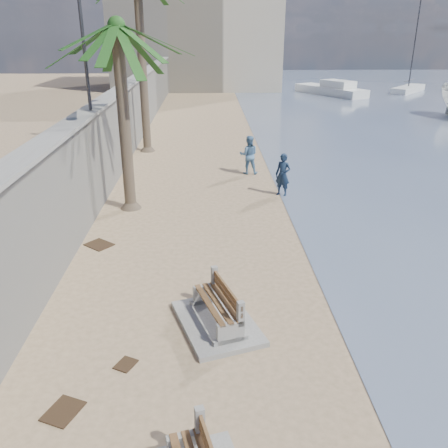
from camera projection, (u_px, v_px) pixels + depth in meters
name	position (u px, v px, depth m)	size (l,w,h in m)	color
seawall	(127.00, 122.00, 25.04)	(0.45, 70.00, 3.50)	gray
wall_cap	(124.00, 87.00, 24.35)	(0.80, 70.00, 0.12)	gray
end_building	(196.00, 22.00, 52.68)	(18.00, 12.00, 14.00)	#B7AA93
bench_far	(217.00, 310.00, 10.74)	(2.22, 2.68, 0.97)	gray
palm_mid	(117.00, 28.00, 15.58)	(5.00, 5.00, 7.32)	brown
streetlight	(81.00, 18.00, 15.78)	(0.28, 0.28, 5.12)	#2D2D33
person_a	(283.00, 172.00, 19.02)	(0.71, 0.48, 1.98)	#15243A
person_b	(249.00, 153.00, 21.90)	(0.95, 0.74, 1.98)	teal
yacht_far	(330.00, 91.00, 48.50)	(8.32, 2.33, 1.50)	silver
sailboat_west	(408.00, 89.00, 50.61)	(5.36, 5.94, 9.55)	silver
debris_b	(63.00, 411.00, 8.43)	(0.67, 0.54, 0.03)	#382616
debris_c	(99.00, 245.00, 14.92)	(0.80, 0.64, 0.03)	#382616
debris_d	(126.00, 364.00, 9.61)	(0.43, 0.35, 0.03)	#382616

